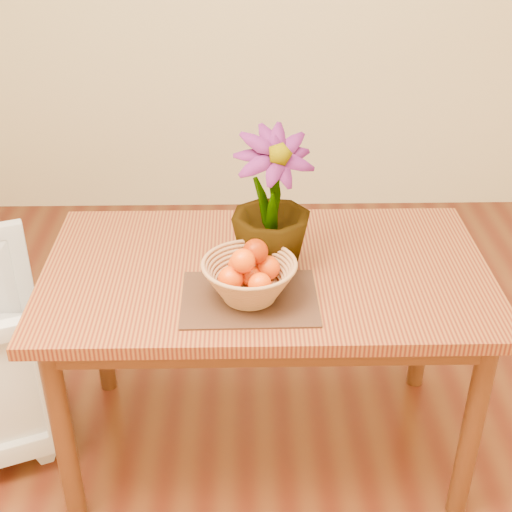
{
  "coord_description": "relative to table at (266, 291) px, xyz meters",
  "views": [
    {
      "loc": [
        -0.07,
        -1.6,
        1.92
      ],
      "look_at": [
        -0.03,
        0.2,
        0.85
      ],
      "focal_mm": 50.0,
      "sensor_mm": 36.0,
      "label": 1
    }
  ],
  "objects": [
    {
      "name": "placemat",
      "position": [
        -0.05,
        -0.18,
        0.09
      ],
      "size": [
        0.4,
        0.3,
        0.01
      ],
      "primitive_type": "cube",
      "rotation": [
        0.0,
        0.0,
        0.01
      ],
      "color": "#3D2316",
      "rests_on": "table"
    },
    {
      "name": "potted_plant",
      "position": [
        0.01,
        0.02,
        0.31
      ],
      "size": [
        0.31,
        0.31,
        0.44
      ],
      "primitive_type": "imported",
      "rotation": [
        0.0,
        0.0,
        0.31
      ],
      "color": "#174313",
      "rests_on": "table"
    },
    {
      "name": "table",
      "position": [
        0.0,
        0.0,
        0.0
      ],
      "size": [
        1.4,
        0.8,
        0.75
      ],
      "color": "brown",
      "rests_on": "floor"
    },
    {
      "name": "orange_pile",
      "position": [
        -0.05,
        -0.17,
        0.2
      ],
      "size": [
        0.18,
        0.17,
        0.13
      ],
      "rotation": [
        0.0,
        0.0,
        -0.11
      ],
      "color": "red",
      "rests_on": "wicker_basket"
    },
    {
      "name": "wicker_basket",
      "position": [
        -0.05,
        -0.18,
        0.15
      ],
      "size": [
        0.28,
        0.28,
        0.11
      ],
      "color": "#A16C43",
      "rests_on": "placemat"
    },
    {
      "name": "floor",
      "position": [
        0.0,
        -0.3,
        -0.66
      ],
      "size": [
        4.5,
        4.5,
        0.0
      ],
      "primitive_type": "plane",
      "color": "brown",
      "rests_on": "ground"
    }
  ]
}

